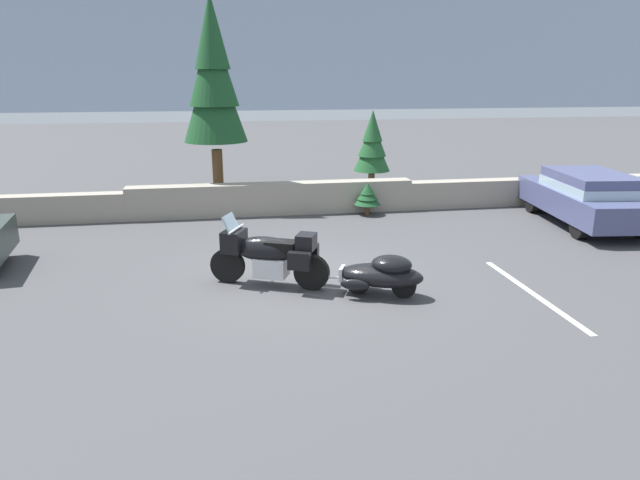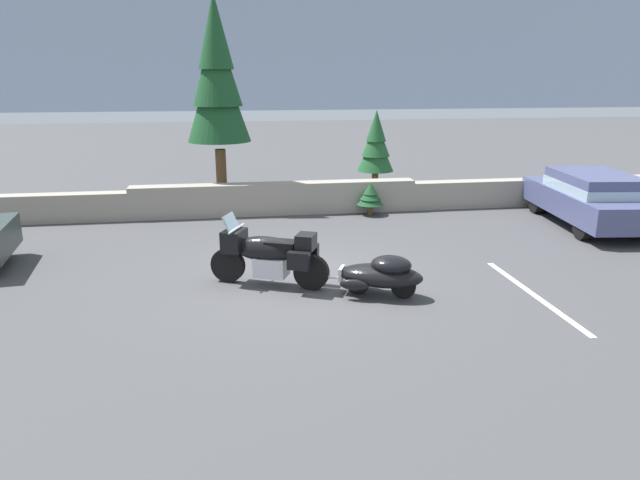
% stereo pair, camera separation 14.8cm
% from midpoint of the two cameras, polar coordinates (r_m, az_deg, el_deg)
% --- Properties ---
extents(ground_plane, '(80.00, 80.00, 0.00)m').
position_cam_midpoint_polar(ground_plane, '(11.20, -2.57, -3.84)').
color(ground_plane, '#424244').
extents(stone_guard_wall, '(24.00, 0.54, 0.89)m').
position_cam_midpoint_polar(stone_guard_wall, '(16.36, -4.08, 4.03)').
color(stone_guard_wall, gray).
rests_on(stone_guard_wall, ground).
extents(distant_ridgeline, '(240.00, 80.00, 16.00)m').
position_cam_midpoint_polar(distant_ridgeline, '(106.04, -9.42, 18.13)').
color(distant_ridgeline, '#99A8BF').
rests_on(distant_ridgeline, ground).
extents(touring_motorcycle, '(2.17, 1.28, 1.33)m').
position_cam_midpoint_polar(touring_motorcycle, '(10.68, -5.56, -1.39)').
color(touring_motorcycle, black).
rests_on(touring_motorcycle, ground).
extents(car_shaped_trailer, '(2.16, 1.24, 0.76)m').
position_cam_midpoint_polar(car_shaped_trailer, '(10.26, 5.73, -3.36)').
color(car_shaped_trailer, black).
rests_on(car_shaped_trailer, ground).
extents(sedan_at_right_edge, '(2.34, 4.68, 1.41)m').
position_cam_midpoint_polar(sedan_at_right_edge, '(16.54, 24.70, 4.01)').
color(sedan_at_right_edge, black).
rests_on(sedan_at_right_edge, ground).
extents(pine_tree_tall, '(1.80, 1.80, 6.02)m').
position_cam_midpoint_polar(pine_tree_tall, '(16.96, -10.83, 15.67)').
color(pine_tree_tall, brown).
rests_on(pine_tree_tall, ground).
extents(pine_tree_secondary, '(1.14, 1.14, 2.79)m').
position_cam_midpoint_polar(pine_tree_secondary, '(18.17, 4.98, 9.48)').
color(pine_tree_secondary, brown).
rests_on(pine_tree_secondary, ground).
extents(pine_sapling_near, '(0.75, 0.75, 0.91)m').
position_cam_midpoint_polar(pine_sapling_near, '(16.23, 4.48, 4.48)').
color(pine_sapling_near, brown).
rests_on(pine_sapling_near, ground).
extents(parking_stripe_marker, '(0.12, 3.60, 0.01)m').
position_cam_midpoint_polar(parking_stripe_marker, '(11.11, 20.02, -4.99)').
color(parking_stripe_marker, silver).
rests_on(parking_stripe_marker, ground).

